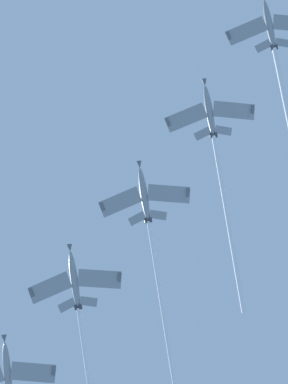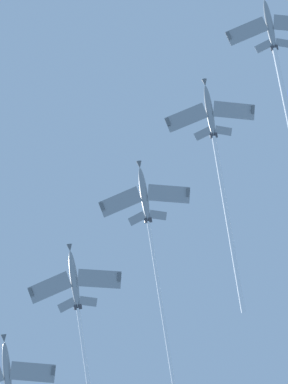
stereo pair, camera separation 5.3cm
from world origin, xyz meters
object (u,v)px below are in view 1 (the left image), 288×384
object	(u,v)px
jet_lead	(281,82)
jet_third	(149,225)
jet_fourth	(80,319)
jet_second	(218,159)

from	to	relation	value
jet_lead	jet_third	world-z (taller)	jet_lead
jet_third	jet_fourth	xyz separation A→B (m)	(18.22, 14.14, -7.94)
jet_lead	jet_fourth	world-z (taller)	jet_lead
jet_second	jet_third	xyz separation A→B (m)	(13.63, 14.76, -4.24)
jet_second	jet_fourth	world-z (taller)	jet_second
jet_lead	jet_second	world-z (taller)	jet_lead
jet_lead	jet_third	xyz separation A→B (m)	(30.02, 28.81, -9.33)
jet_second	jet_fourth	size ratio (longest dim) A/B	1.03
jet_third	jet_fourth	world-z (taller)	jet_third
jet_lead	jet_second	distance (m)	22.18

